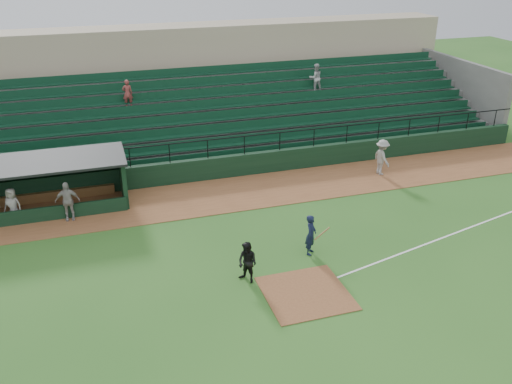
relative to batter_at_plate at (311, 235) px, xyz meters
name	(u,v)px	position (x,y,z in m)	size (l,w,h in m)	color
ground	(296,279)	(-1.23, -1.55, -0.86)	(90.00, 90.00, 0.00)	#2B5D1E
warning_track	(238,193)	(-1.23, 6.45, -0.85)	(40.00, 4.00, 0.03)	brown
home_plate_dirt	(306,293)	(-1.23, -2.55, -0.85)	(3.00, 3.00, 0.03)	brown
foul_line	(456,233)	(6.77, -0.35, -0.86)	(18.00, 0.09, 0.01)	white
stadium_structure	(200,105)	(-1.23, 14.91, 1.44)	(38.00, 13.08, 6.40)	black
dugout	(29,181)	(-10.98, 8.01, 0.47)	(8.90, 3.20, 2.42)	black
batter_at_plate	(311,235)	(0.00, 0.00, 0.00)	(1.15, 0.75, 1.72)	black
umpire	(247,263)	(-3.02, -1.16, -0.04)	(0.79, 0.62, 1.63)	black
runner	(382,157)	(6.83, 6.45, 0.14)	(1.26, 0.72, 1.95)	gray
dugout_player_a	(67,201)	(-9.33, 6.01, 0.09)	(1.08, 0.45, 1.84)	#A49E99
dugout_player_b	(13,205)	(-11.68, 6.55, -0.02)	(0.79, 0.52, 1.63)	gray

